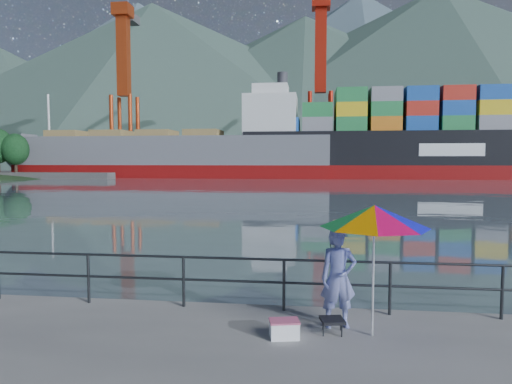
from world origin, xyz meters
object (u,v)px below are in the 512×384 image
at_px(bulk_carrier, 183,153).
at_px(container_ship, 452,143).
at_px(beach_umbrella, 374,216).
at_px(cooler_bag, 284,330).
at_px(fisherman, 338,278).

height_order(bulk_carrier, container_ship, container_ship).
bearing_deg(container_ship, beach_umbrella, -107.06).
relative_size(beach_umbrella, cooler_bag, 4.69).
distance_m(beach_umbrella, container_ship, 76.96).
xyz_separation_m(fisherman, container_ship, (23.10, 73.13, 4.91)).
bearing_deg(cooler_bag, bulk_carrier, 95.72).
height_order(cooler_bag, bulk_carrier, bulk_carrier).
bearing_deg(beach_umbrella, cooler_bag, -169.28).
bearing_deg(cooler_bag, container_ship, 60.36).
relative_size(fisherman, container_ship, 0.03).
bearing_deg(cooler_bag, beach_umbrella, -0.89).
height_order(beach_umbrella, container_ship, container_ship).
distance_m(beach_umbrella, bulk_carrier, 76.37).
height_order(fisherman, beach_umbrella, beach_umbrella).
distance_m(bulk_carrier, container_ship, 46.74).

